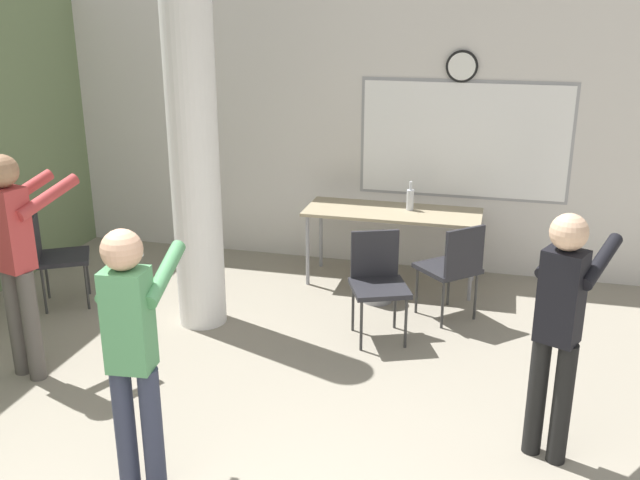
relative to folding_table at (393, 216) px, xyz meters
name	(u,v)px	position (x,y,z in m)	size (l,w,h in m)	color
wall_back	(393,131)	(-0.11, 0.57, 0.72)	(8.00, 0.15, 2.80)	silver
support_pillar	(194,163)	(-1.43, -1.29, 0.72)	(0.40, 0.40, 2.80)	white
folding_table	(393,216)	(0.00, 0.00, 0.00)	(1.67, 0.63, 0.73)	tan
bottle_on_table	(410,199)	(0.15, 0.07, 0.16)	(0.07, 0.07, 0.28)	silver
waste_bin	(377,284)	(-0.05, -0.48, -0.51)	(0.27, 0.27, 0.34)	gray
chair_table_right	(453,264)	(0.64, -0.71, -0.17)	(0.62, 0.62, 0.87)	#232328
chair_table_front	(378,278)	(0.07, -1.18, -0.17)	(0.58, 0.58, 0.87)	#232328
chair_by_left_wall	(54,252)	(-2.84, -1.30, -0.17)	(0.60, 0.60, 0.87)	#232328
person_playing_front	(133,344)	(-0.84, -3.46, 0.24)	(0.39, 0.61, 1.57)	#2D3347
person_watching_back	(16,250)	(-2.29, -2.46, 0.30)	(0.49, 0.66, 1.67)	#514C47
person_playing_side	(560,319)	(1.37, -2.53, 0.23)	(0.50, 0.65, 1.55)	black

